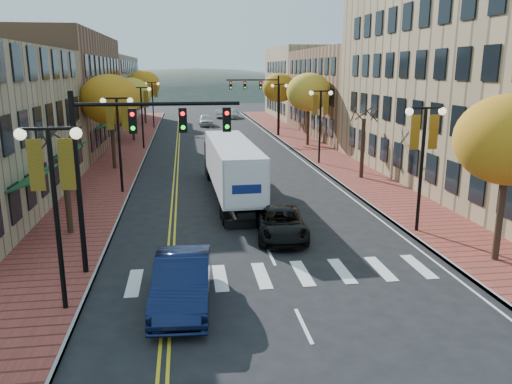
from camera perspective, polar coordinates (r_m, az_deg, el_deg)
name	(u,v)px	position (r m, az deg, el deg)	size (l,w,h in m)	color
ground	(290,297)	(17.79, 3.93, -11.92)	(200.00, 200.00, 0.00)	black
sidewalk_left	(127,152)	(49.07, -14.57, 4.47)	(4.00, 85.00, 0.15)	brown
sidewalk_right	(311,148)	(50.31, 6.31, 5.06)	(4.00, 85.00, 0.15)	brown
building_left_mid	(42,93)	(53.44, -23.22, 10.41)	(12.00, 24.00, 11.00)	brown
building_left_far	(90,90)	(77.89, -18.49, 11.01)	(12.00, 26.00, 9.50)	#9E8966
building_right_near	(512,72)	(38.51, 27.26, 12.05)	(15.00, 28.00, 15.00)	#997F5B
building_right_mid	(370,93)	(61.74, 12.94, 11.02)	(15.00, 24.00, 10.00)	brown
building_right_far	(321,83)	(82.64, 7.45, 12.24)	(15.00, 20.00, 11.00)	#9E8966
tree_left_a	(67,190)	(24.90, -20.81, 0.25)	(0.28, 0.28, 4.20)	#382619
tree_left_b	(110,100)	(40.10, -16.34, 10.08)	(4.48, 4.48, 7.21)	#382619
tree_left_c	(131,95)	(55.99, -14.06, 10.75)	(4.16, 4.16, 6.69)	#382619
tree_left_d	(144,84)	(73.89, -12.71, 11.92)	(4.61, 4.61, 7.42)	#382619
tree_right_a	(509,140)	(21.75, 26.96, 5.31)	(4.16, 4.16, 6.69)	#382619
tree_right_b	(362,148)	(36.29, 12.07, 4.90)	(0.28, 0.28, 4.20)	#382619
tree_right_c	(309,92)	(51.23, 6.06, 11.27)	(4.48, 4.48, 7.21)	#382619
tree_right_d	(279,88)	(66.86, 2.66, 11.79)	(4.35, 4.35, 7.00)	#382619
lamp_left_a	(53,184)	(16.53, -22.15, 0.82)	(1.96, 0.36, 6.05)	black
lamp_left_b	(118,126)	(32.09, -15.47, 7.24)	(1.96, 0.36, 6.05)	black
lamp_left_c	(142,106)	(49.93, -12.95, 9.60)	(1.96, 0.36, 6.05)	black
lamp_left_d	(152,96)	(67.85, -11.75, 10.71)	(1.96, 0.36, 6.05)	black
lamp_right_a	(423,145)	(24.50, 18.57, 5.09)	(1.96, 0.36, 6.05)	black
lamp_right_b	(320,112)	(41.27, 7.37, 9.01)	(1.96, 0.36, 6.05)	black
lamp_right_c	(279,99)	(58.77, 2.66, 10.53)	(1.96, 0.36, 6.05)	black
traffic_mast_near	(130,148)	(18.96, -14.26, 4.93)	(6.10, 0.35, 7.00)	black
traffic_mast_far	(262,94)	(58.40, 0.68, 11.14)	(6.10, 0.34, 7.00)	black
semi_truck	(230,164)	(30.65, -2.99, 3.24)	(2.61, 14.28, 3.56)	black
navy_sedan	(182,281)	(17.07, -8.42, -10.07)	(1.80, 5.16, 1.70)	#0C1433
black_suv	(280,223)	(23.54, 2.81, -3.56)	(2.26, 4.90, 1.36)	black
car_far_white	(206,120)	(70.50, -5.75, 8.20)	(1.90, 4.73, 1.61)	silver
car_far_silver	(232,114)	(81.22, -2.77, 8.94)	(2.04, 5.03, 1.46)	#B8BAC1
car_far_oncoming	(220,114)	(81.81, -4.08, 8.89)	(1.35, 3.86, 1.27)	#B2B1BA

